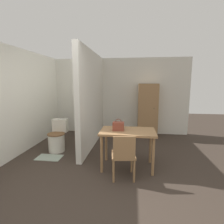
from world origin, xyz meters
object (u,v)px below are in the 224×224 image
dining_table (128,135)px  handbag (118,126)px  wooden_cabinet (148,110)px  toilet (57,138)px  wooden_chair (124,155)px

dining_table → handbag: handbag is taller
wooden_cabinet → toilet: bearing=-146.1°
handbag → wooden_cabinet: (0.73, 2.26, -0.01)m
wooden_chair → handbag: 0.62m
wooden_chair → handbag: size_ratio=3.59×
handbag → dining_table: bearing=0.8°
toilet → wooden_chair: bearing=-33.4°
wooden_chair → dining_table: bearing=75.5°
toilet → wooden_cabinet: (2.34, 1.57, 0.52)m
dining_table → wooden_cabinet: 2.33m
dining_table → handbag: (-0.19, -0.00, 0.18)m
wooden_chair → wooden_cabinet: (0.60, 2.72, 0.38)m
dining_table → handbag: 0.26m
wooden_chair → toilet: 2.09m
toilet → handbag: 1.83m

